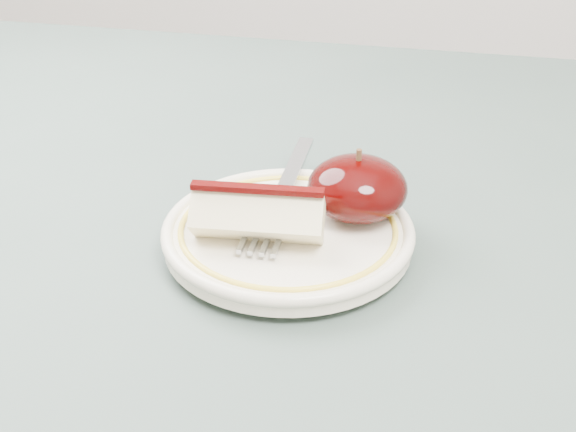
% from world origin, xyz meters
% --- Properties ---
extents(table, '(0.90, 0.90, 0.75)m').
position_xyz_m(table, '(0.00, 0.00, 0.66)').
color(table, brown).
rests_on(table, ground).
extents(plate, '(0.18, 0.18, 0.02)m').
position_xyz_m(plate, '(0.10, -0.02, 0.76)').
color(plate, beige).
rests_on(plate, table).
extents(apple_half, '(0.07, 0.07, 0.05)m').
position_xyz_m(apple_half, '(0.14, 0.01, 0.79)').
color(apple_half, black).
rests_on(apple_half, plate).
extents(apple_wedge, '(0.09, 0.05, 0.04)m').
position_xyz_m(apple_wedge, '(0.08, -0.04, 0.79)').
color(apple_wedge, beige).
rests_on(apple_wedge, plate).
extents(fork, '(0.03, 0.18, 0.00)m').
position_xyz_m(fork, '(0.08, 0.02, 0.77)').
color(fork, '#94979C').
rests_on(fork, plate).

